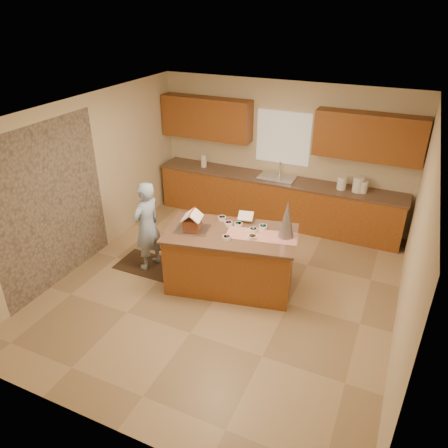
{
  "coord_description": "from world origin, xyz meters",
  "views": [
    {
      "loc": [
        2.22,
        -4.94,
        4.02
      ],
      "look_at": [
        -0.1,
        0.2,
        1.0
      ],
      "focal_mm": 34.19,
      "sensor_mm": 36.0,
      "label": 1
    }
  ],
  "objects_px": {
    "island_base": "(230,261)",
    "boy": "(147,226)",
    "tinsel_tree": "(287,219)",
    "gingerbread_house": "(192,222)"
  },
  "relations": [
    {
      "from": "island_base",
      "to": "gingerbread_house",
      "type": "height_order",
      "value": "gingerbread_house"
    },
    {
      "from": "tinsel_tree",
      "to": "gingerbread_house",
      "type": "distance_m",
      "value": 1.38
    },
    {
      "from": "island_base",
      "to": "boy",
      "type": "bearing_deg",
      "value": 170.67
    },
    {
      "from": "island_base",
      "to": "tinsel_tree",
      "type": "relative_size",
      "value": 3.27
    },
    {
      "from": "island_base",
      "to": "tinsel_tree",
      "type": "xyz_separation_m",
      "value": [
        0.78,
        0.21,
        0.78
      ]
    },
    {
      "from": "boy",
      "to": "island_base",
      "type": "bearing_deg",
      "value": 103.35
    },
    {
      "from": "tinsel_tree",
      "to": "boy",
      "type": "distance_m",
      "value": 2.28
    },
    {
      "from": "tinsel_tree",
      "to": "island_base",
      "type": "bearing_deg",
      "value": -164.73
    },
    {
      "from": "tinsel_tree",
      "to": "boy",
      "type": "height_order",
      "value": "tinsel_tree"
    },
    {
      "from": "tinsel_tree",
      "to": "gingerbread_house",
      "type": "xyz_separation_m",
      "value": [
        -1.32,
        -0.38,
        -0.15
      ]
    }
  ]
}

